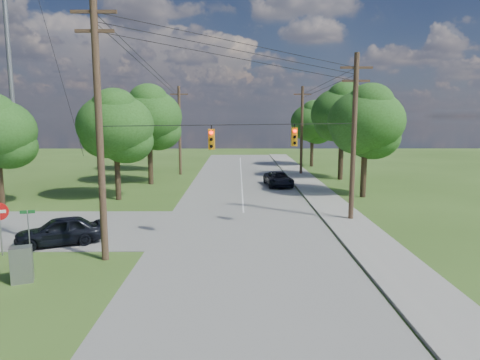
{
  "coord_description": "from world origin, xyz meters",
  "views": [
    {
      "loc": [
        1.6,
        -18.88,
        6.64
      ],
      "look_at": [
        1.73,
        5.0,
        3.08
      ],
      "focal_mm": 32.0,
      "sensor_mm": 36.0,
      "label": 1
    }
  ],
  "objects_px": {
    "pole_ne": "(354,135)",
    "pole_north_e": "(302,130)",
    "pole_north_w": "(180,130)",
    "car_main_north": "(278,179)",
    "car_cross_dark": "(60,231)",
    "control_cabinet": "(22,265)",
    "pole_sw": "(99,126)"
  },
  "relations": [
    {
      "from": "pole_north_e",
      "to": "pole_north_w",
      "type": "bearing_deg",
      "value": 180.0
    },
    {
      "from": "pole_sw",
      "to": "car_cross_dark",
      "type": "xyz_separation_m",
      "value": [
        -3.05,
        2.3,
        -5.46
      ]
    },
    {
      "from": "pole_north_e",
      "to": "car_cross_dark",
      "type": "distance_m",
      "value": 32.22
    },
    {
      "from": "car_cross_dark",
      "to": "control_cabinet",
      "type": "xyz_separation_m",
      "value": [
        0.55,
        -5.03,
        -0.03
      ]
    },
    {
      "from": "pole_north_e",
      "to": "control_cabinet",
      "type": "relative_size",
      "value": 6.81
    },
    {
      "from": "pole_ne",
      "to": "pole_sw",
      "type": "bearing_deg",
      "value": -150.62
    },
    {
      "from": "pole_north_w",
      "to": "car_cross_dark",
      "type": "xyz_separation_m",
      "value": [
        -2.65,
        -27.3,
        -4.37
      ]
    },
    {
      "from": "pole_ne",
      "to": "pole_north_w",
      "type": "relative_size",
      "value": 1.05
    },
    {
      "from": "pole_north_e",
      "to": "car_main_north",
      "type": "height_order",
      "value": "pole_north_e"
    },
    {
      "from": "pole_sw",
      "to": "pole_north_w",
      "type": "bearing_deg",
      "value": 90.77
    },
    {
      "from": "pole_north_e",
      "to": "pole_north_w",
      "type": "xyz_separation_m",
      "value": [
        -13.9,
        0.0,
        0.0
      ]
    },
    {
      "from": "pole_north_w",
      "to": "car_main_north",
      "type": "relative_size",
      "value": 2.04
    },
    {
      "from": "control_cabinet",
      "to": "pole_north_w",
      "type": "bearing_deg",
      "value": 64.85
    },
    {
      "from": "pole_sw",
      "to": "car_cross_dark",
      "type": "distance_m",
      "value": 6.67
    },
    {
      "from": "pole_sw",
      "to": "pole_ne",
      "type": "height_order",
      "value": "pole_sw"
    },
    {
      "from": "control_cabinet",
      "to": "pole_ne",
      "type": "bearing_deg",
      "value": 11.43
    },
    {
      "from": "pole_sw",
      "to": "pole_north_w",
      "type": "distance_m",
      "value": 29.62
    },
    {
      "from": "car_main_north",
      "to": "pole_ne",
      "type": "bearing_deg",
      "value": -81.99
    },
    {
      "from": "car_cross_dark",
      "to": "control_cabinet",
      "type": "height_order",
      "value": "car_cross_dark"
    },
    {
      "from": "pole_ne",
      "to": "pole_north_w",
      "type": "xyz_separation_m",
      "value": [
        -13.9,
        22.0,
        -0.34
      ]
    },
    {
      "from": "pole_north_e",
      "to": "pole_north_w",
      "type": "relative_size",
      "value": 1.0
    },
    {
      "from": "pole_sw",
      "to": "control_cabinet",
      "type": "relative_size",
      "value": 8.18
    },
    {
      "from": "pole_ne",
      "to": "pole_north_e",
      "type": "relative_size",
      "value": 1.05
    },
    {
      "from": "pole_sw",
      "to": "control_cabinet",
      "type": "bearing_deg",
      "value": -132.5
    },
    {
      "from": "pole_north_w",
      "to": "car_cross_dark",
      "type": "distance_m",
      "value": 27.77
    },
    {
      "from": "pole_ne",
      "to": "control_cabinet",
      "type": "bearing_deg",
      "value": -147.15
    },
    {
      "from": "pole_ne",
      "to": "pole_north_e",
      "type": "bearing_deg",
      "value": 90.0
    },
    {
      "from": "pole_ne",
      "to": "car_main_north",
      "type": "distance_m",
      "value": 14.74
    },
    {
      "from": "pole_ne",
      "to": "pole_north_e",
      "type": "xyz_separation_m",
      "value": [
        -0.0,
        22.0,
        -0.34
      ]
    },
    {
      "from": "control_cabinet",
      "to": "pole_sw",
      "type": "bearing_deg",
      "value": 26.08
    },
    {
      "from": "pole_sw",
      "to": "control_cabinet",
      "type": "height_order",
      "value": "pole_sw"
    },
    {
      "from": "pole_ne",
      "to": "pole_north_e",
      "type": "distance_m",
      "value": 22.0
    }
  ]
}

